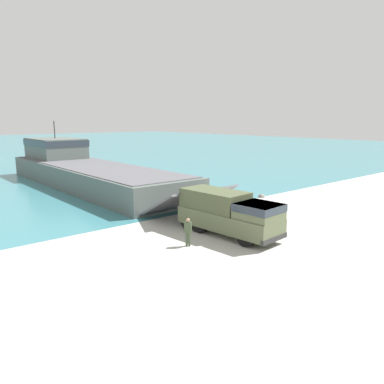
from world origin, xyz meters
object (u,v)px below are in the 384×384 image
object	(u,v)px
landing_craft	(83,169)
military_truck	(229,212)
moored_boat_c	(44,158)
soldier_on_ramp	(188,230)

from	to	relation	value
landing_craft	military_truck	distance (m)	26.20
landing_craft	moored_boat_c	size ratio (longest dim) A/B	4.40
landing_craft	moored_boat_c	world-z (taller)	landing_craft
military_truck	moored_boat_c	bearing A→B (deg)	169.49
landing_craft	soldier_on_ramp	world-z (taller)	landing_craft
military_truck	moored_boat_c	world-z (taller)	military_truck
military_truck	soldier_on_ramp	distance (m)	3.69
moored_boat_c	military_truck	bearing A→B (deg)	124.08
landing_craft	military_truck	world-z (taller)	landing_craft
military_truck	soldier_on_ramp	world-z (taller)	military_truck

